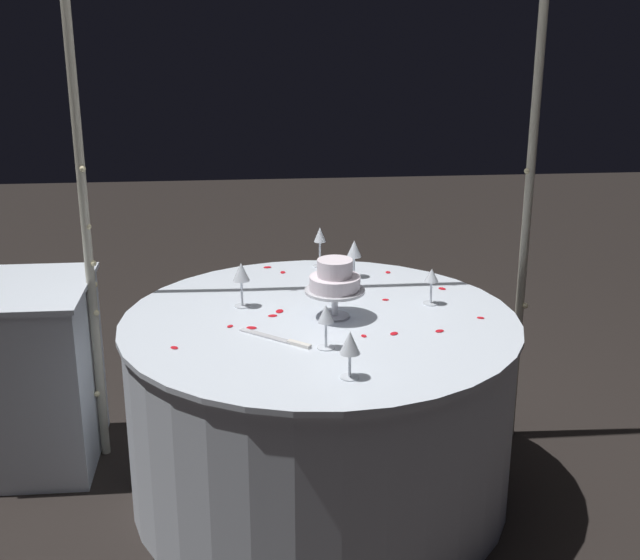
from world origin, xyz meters
The scene contains 28 objects.
ground_plane centered at (0.00, 0.00, 0.00)m, with size 12.00×12.00×0.00m, color black.
decorative_arch centered at (0.00, 0.37, 1.38)m, with size 1.81×0.06×2.15m.
main_table centered at (0.00, 0.00, 0.36)m, with size 1.46×1.46×0.72m.
side_table centered at (-1.18, 0.36, 0.38)m, with size 0.59×0.59×0.76m.
tiered_cake centered at (0.06, 0.01, 0.86)m, with size 0.22×0.22×0.22m.
wine_glass_0 centered at (0.19, 0.48, 0.84)m, with size 0.06×0.06×0.16m.
wine_glass_1 centered at (0.04, -0.51, 0.83)m, with size 0.06×0.06×0.15m.
wine_glass_2 centered at (0.06, 0.63, 0.85)m, with size 0.06×0.06×0.18m.
wine_glass_3 centered at (0.44, 0.12, 0.82)m, with size 0.06×0.06×0.14m.
wine_glass_4 centered at (-0.01, -0.27, 0.83)m, with size 0.06×0.06×0.15m.
wine_glass_5 centered at (-0.28, 0.16, 0.85)m, with size 0.06×0.06×0.17m.
cake_knife centered at (-0.16, -0.19, 0.72)m, with size 0.24×0.20×0.01m.
rose_petal_0 centered at (0.27, 0.18, 0.72)m, with size 0.03×0.02×0.00m, color red.
rose_petal_1 centered at (-0.33, -0.04, 0.72)m, with size 0.03×0.02×0.00m, color red.
rose_petal_2 centered at (-0.14, 0.09, 0.72)m, with size 0.04×0.03×0.00m, color red.
rose_petal_3 centered at (-0.11, 0.56, 0.72)m, with size 0.03×0.02×0.00m, color red.
rose_petal_4 centered at (-0.17, 0.05, 0.72)m, with size 0.03×0.02×0.00m, color red.
rose_petal_5 centered at (0.02, 0.29, 0.72)m, with size 0.03×0.02×0.00m, color red.
rose_petal_6 centered at (-0.51, -0.22, 0.72)m, with size 0.03×0.02×0.00m, color red.
rose_petal_7 centered at (-0.17, 0.64, 0.72)m, with size 0.03×0.02×0.00m, color red.
rose_petal_8 centered at (0.52, 0.29, 0.72)m, with size 0.03×0.02×0.00m, color red.
rose_petal_9 centered at (0.34, 0.52, 0.72)m, with size 0.03×0.02×0.00m, color red.
rose_petal_10 centered at (0.14, -0.18, 0.72)m, with size 0.03×0.02×0.00m, color red.
rose_petal_11 centered at (0.12, 0.20, 0.72)m, with size 0.02×0.02×0.00m, color red.
rose_petal_12 centered at (0.59, -0.05, 0.72)m, with size 0.03×0.02×0.00m, color red.
rose_petal_13 centered at (0.41, -0.16, 0.72)m, with size 0.03×0.02×0.00m, color red.
rose_petal_14 centered at (-0.25, -0.07, 0.72)m, with size 0.04×0.03×0.00m, color red.
rose_petal_15 centered at (0.24, -0.17, 0.72)m, with size 0.03×0.02×0.00m, color red.
Camera 1 is at (-0.26, -2.87, 1.84)m, focal length 47.45 mm.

